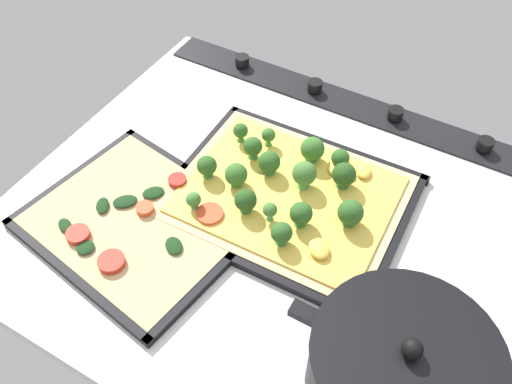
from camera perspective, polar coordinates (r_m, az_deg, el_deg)
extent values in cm
cube|color=silver|center=(85.07, 2.08, -3.29)|extent=(80.17, 67.64, 3.00)
cube|color=black|center=(103.54, 10.21, 9.06)|extent=(76.96, 7.00, 0.80)
cylinder|color=black|center=(100.13, 23.01, 4.65)|extent=(2.80, 2.80, 1.80)
cylinder|color=black|center=(101.23, 14.49, 8.03)|extent=(2.80, 2.80, 1.80)
cylinder|color=black|center=(104.80, 6.23, 11.09)|extent=(2.80, 2.80, 1.80)
cylinder|color=black|center=(110.61, -1.48, 13.69)|extent=(2.80, 2.80, 1.80)
cube|color=black|center=(85.81, 3.33, -0.86)|extent=(37.45, 30.40, 0.50)
cube|color=black|center=(94.59, 7.11, 5.10)|extent=(36.72, 2.15, 1.30)
cube|color=black|center=(77.95, -1.27, -7.71)|extent=(36.72, 2.15, 1.30)
cube|color=black|center=(82.82, 14.47, -5.12)|extent=(1.96, 29.48, 1.30)
cube|color=black|center=(91.62, -6.69, 3.34)|extent=(1.96, 29.48, 1.30)
cube|color=#D3B77F|center=(85.24, 3.35, -0.53)|extent=(34.99, 27.94, 1.00)
cube|color=#EDC64C|center=(84.71, 3.37, -0.23)|extent=(32.17, 25.16, 0.40)
cone|color=#4D8B3F|center=(86.85, -5.13, 1.99)|extent=(1.77, 1.77, 1.13)
sphere|color=#2D5B23|center=(85.56, -5.21, 2.80)|extent=(3.21, 3.21, 3.21)
cone|color=#427635|center=(86.18, 9.11, 0.96)|extent=(2.07, 2.07, 1.13)
sphere|color=#264C1C|center=(84.74, 9.27, 1.84)|extent=(3.77, 3.77, 3.77)
cone|color=#4D8B3F|center=(92.18, -1.62, 5.75)|extent=(1.39, 1.39, 1.33)
sphere|color=#2D5B23|center=(91.08, -1.64, 6.49)|extent=(2.52, 2.52, 2.52)
cone|color=#68AD54|center=(82.89, -6.53, -1.36)|extent=(1.28, 1.28, 0.84)
sphere|color=#427533|center=(81.91, -6.61, -0.79)|extent=(2.32, 2.32, 2.32)
cone|color=#68AD54|center=(80.81, 1.24, -2.44)|extent=(1.21, 1.21, 1.37)
sphere|color=#427533|center=(79.63, 1.26, -1.77)|extent=(2.20, 2.20, 2.20)
cone|color=#427635|center=(81.84, -1.09, -1.68)|extent=(1.87, 1.87, 1.11)
sphere|color=#264C1C|center=(80.42, -1.11, -0.86)|extent=(3.40, 3.40, 3.40)
cone|color=#4D8B3F|center=(81.54, 9.76, -2.98)|extent=(2.12, 2.12, 1.03)
sphere|color=#2D5B23|center=(80.02, 9.94, -2.12)|extent=(3.86, 3.86, 3.86)
cone|color=#4D8B3F|center=(87.05, 1.38, 2.33)|extent=(1.95, 1.95, 1.05)
sphere|color=#2D5B23|center=(85.70, 1.40, 3.18)|extent=(3.55, 3.55, 3.55)
cone|color=#5B9F46|center=(89.59, 5.69, 3.72)|extent=(2.16, 2.16, 0.98)
sphere|color=#386B28|center=(88.21, 5.79, 4.62)|extent=(3.92, 3.92, 3.92)
cone|color=#68AD54|center=(85.29, 5.03, 1.00)|extent=(2.10, 2.10, 1.40)
sphere|color=#427533|center=(83.72, 5.12, 1.97)|extent=(3.82, 3.82, 3.82)
cone|color=#5B9F46|center=(91.43, 1.31, 5.32)|extent=(1.28, 1.28, 1.35)
sphere|color=#386B28|center=(90.36, 1.33, 6.03)|extent=(2.33, 2.33, 2.33)
cone|color=#4D8B3F|center=(78.26, 2.66, -5.06)|extent=(1.73, 1.73, 1.16)
sphere|color=#2D5B23|center=(76.85, 2.71, -4.30)|extent=(3.14, 3.14, 3.14)
cone|color=#4D8B3F|center=(89.36, -0.32, 4.01)|extent=(1.71, 1.71, 1.27)
sphere|color=#2D5B23|center=(88.09, -0.33, 4.84)|extent=(3.12, 3.12, 3.12)
cone|color=#4D8B3F|center=(80.47, 4.69, -3.08)|extent=(1.87, 1.87, 1.18)
sphere|color=#2D5B23|center=(79.00, 4.77, -2.25)|extent=(3.40, 3.40, 3.40)
cone|color=#5B9F46|center=(85.45, -2.07, 1.06)|extent=(1.97, 1.97, 0.87)
sphere|color=#386B28|center=(84.13, -2.11, 1.87)|extent=(3.58, 3.58, 3.58)
cone|color=#4D8B3F|center=(88.96, 8.77, 2.87)|extent=(1.62, 1.62, 0.93)
sphere|color=#2D5B23|center=(87.85, 8.88, 3.57)|extent=(2.95, 2.95, 2.95)
ellipsoid|color=#EDC64C|center=(77.83, 6.68, -5.95)|extent=(4.75, 4.77, 1.32)
ellipsoid|color=#EDC64C|center=(88.58, 11.31, 2.14)|extent=(3.12, 3.75, 1.13)
ellipsoid|color=#EDC64C|center=(88.32, 8.80, 2.59)|extent=(5.37, 5.54, 1.49)
cube|color=black|center=(84.66, -12.26, -3.28)|extent=(35.43, 30.98, 0.50)
cube|color=black|center=(89.29, -6.48, 1.81)|extent=(31.46, 6.20, 1.30)
cube|color=black|center=(81.06, -18.78, -8.50)|extent=(31.46, 6.20, 1.30)
cube|color=black|center=(77.20, -4.56, -8.80)|extent=(5.35, 26.15, 1.30)
cube|color=black|center=(93.45, -18.61, 1.63)|extent=(5.35, 26.15, 1.30)
cube|color=tan|center=(84.11, -12.33, -2.99)|extent=(32.68, 28.23, 0.90)
cylinder|color=red|center=(79.40, -14.98, -7.11)|extent=(3.88, 3.88, 1.00)
cylinder|color=#D14723|center=(82.01, -4.87, -2.39)|extent=(4.14, 4.14, 1.00)
cylinder|color=#D14723|center=(84.15, -11.62, -1.73)|extent=(2.72, 2.72, 1.00)
cylinder|color=#B22319|center=(87.08, -8.28, 1.19)|extent=(2.90, 2.90, 1.00)
cylinder|color=red|center=(83.63, -18.24, -4.28)|extent=(3.51, 3.51, 1.00)
ellipsoid|color=#193819|center=(86.25, -15.87, -1.38)|extent=(3.49, 3.76, 0.60)
ellipsoid|color=#193819|center=(85.91, -13.63, -0.96)|extent=(4.43, 4.41, 0.60)
ellipsoid|color=#193819|center=(79.33, -8.65, -5.60)|extent=(4.04, 3.80, 0.60)
ellipsoid|color=#193819|center=(85.45, -19.47, -3.34)|extent=(3.47, 2.92, 0.60)
ellipsoid|color=#193819|center=(82.00, -17.54, -5.60)|extent=(3.54, 3.57, 0.60)
ellipsoid|color=#193819|center=(86.15, -10.77, -0.07)|extent=(4.10, 4.20, 0.60)
cylinder|color=black|center=(68.23, 14.89, -18.04)|extent=(21.44, 21.44, 9.37)
cylinder|color=black|center=(63.70, 15.82, -16.24)|extent=(21.86, 21.86, 0.80)
sphere|color=black|center=(62.29, 16.13, -15.62)|extent=(2.40, 2.40, 2.40)
cube|color=black|center=(66.33, 5.14, -12.60)|extent=(3.60, 2.00, 1.20)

